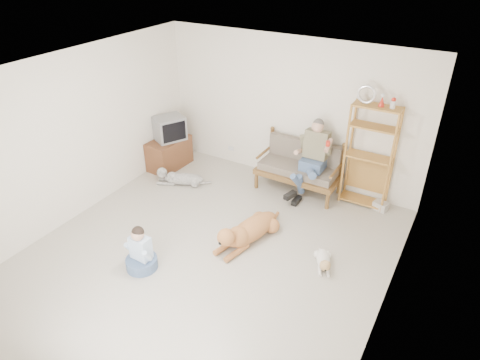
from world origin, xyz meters
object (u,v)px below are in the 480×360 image
Objects in this scene: loveseat at (300,166)px; etagere at (369,156)px; golden_retriever at (247,231)px; tv_stand at (169,153)px.

etagere is (1.17, 0.13, 0.45)m from loveseat.
etagere reaches higher than golden_retriever.
loveseat is 1.89m from golden_retriever.
tv_stand is at bearing 165.08° from golden_retriever.
loveseat is 0.99× the size of golden_retriever.
tv_stand is 0.61× the size of golden_retriever.
etagere is at bearing 12.31° from tv_stand.
loveseat is at bearing 101.04° from golden_retriever.
etagere is 1.39× the size of golden_retriever.
loveseat is 2.69m from tv_stand.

